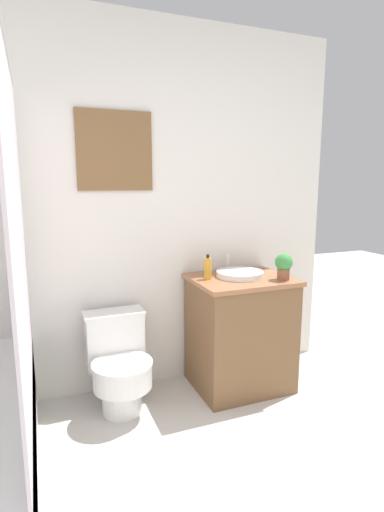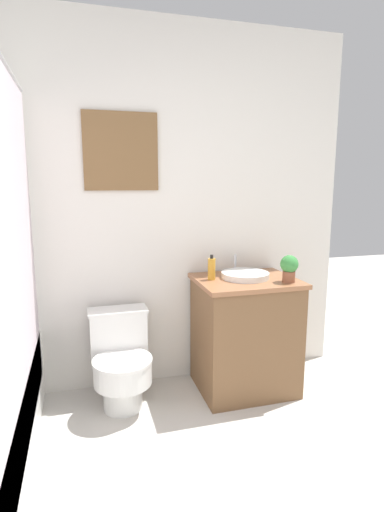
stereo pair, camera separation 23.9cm
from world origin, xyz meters
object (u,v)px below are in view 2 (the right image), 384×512
(sink, at_px, (245,275))
(soap_bottle, at_px, (212,269))
(potted_plant, at_px, (289,267))
(toilet, at_px, (121,360))

(sink, distance_m, soap_bottle, 0.24)
(soap_bottle, height_order, potted_plant, potted_plant)
(soap_bottle, distance_m, potted_plant, 0.51)
(sink, relative_size, potted_plant, 2.02)
(sink, height_order, soap_bottle, soap_bottle)
(soap_bottle, bearing_deg, potted_plant, -23.47)
(soap_bottle, relative_size, potted_plant, 0.95)
(sink, xyz_separation_m, potted_plant, (0.23, -0.18, 0.08))
(toilet, height_order, soap_bottle, soap_bottle)
(toilet, xyz_separation_m, potted_plant, (1.08, -0.19, 0.59))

